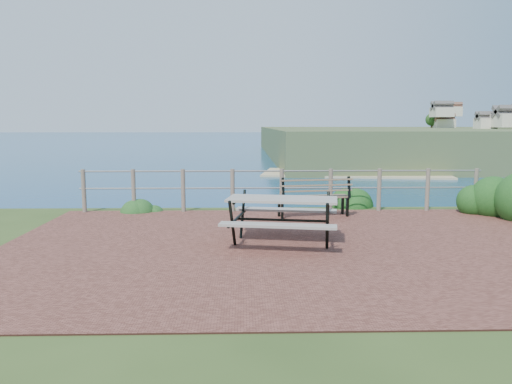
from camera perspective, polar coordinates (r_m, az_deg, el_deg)
The scene contains 8 objects.
ground at distance 8.50m, azimuth 4.65°, elevation -6.26°, with size 10.00×7.00×0.12m, color brown.
ocean at distance 208.21m, azimuth -1.20°, elevation 7.27°, with size 1200.00×1200.00×0.00m, color #14567B.
safety_railing at distance 11.68m, azimuth 2.95°, elevation 0.48°, with size 9.40×0.10×1.00m.
picnic_table at distance 8.57m, azimuth 3.00°, elevation -2.70°, with size 1.97×1.60×0.78m.
park_bench at distance 11.07m, azimuth 6.58°, elevation 0.15°, with size 1.65×0.66×0.91m.
shrub_right_edge at distance 12.84m, azimuth 24.81°, elevation -2.16°, with size 1.14×1.14×1.62m, color #123C14.
shrub_lip_west at distance 12.21m, azimuth -12.46°, elevation -2.10°, with size 0.77×0.77×0.51m, color #1B481B.
shrub_lip_east at distance 12.80m, azimuth 10.92°, elevation -1.60°, with size 0.87×0.87×0.65m, color #123C14.
Camera 1 is at (-0.89, -8.20, 2.07)m, focal length 35.00 mm.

